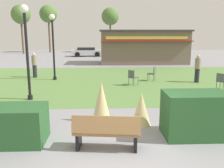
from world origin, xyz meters
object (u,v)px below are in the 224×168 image
object	(u,v)px
park_bench	(107,132)
parked_car_center_slot	(126,51)
lamppost_far	(53,39)
cafe_chair_west	(132,76)
cafe_chair_center	(153,73)
person_strolling	(34,65)
parked_car_east_slot	(162,51)
lamppost_mid	(26,41)
cafe_chair_east	(221,80)
tree_right_bg	(110,17)
tree_left_bg	(48,14)
person_standing	(197,68)
food_kiosk	(144,47)
parked_car_west_slot	(87,51)
tree_center_bg	(21,15)

from	to	relation	value
park_bench	parked_car_center_slot	bearing A→B (deg)	83.28
lamppost_far	cafe_chair_west	world-z (taller)	lamppost_far
cafe_chair_center	person_strolling	world-z (taller)	person_strolling
cafe_chair_center	parked_car_east_slot	xyz separation A→B (m)	(5.04, 17.96, 0.12)
lamppost_mid	cafe_chair_east	world-z (taller)	lamppost_mid
lamppost_far	parked_car_center_slot	size ratio (longest dim) A/B	0.98
cafe_chair_west	tree_right_bg	size ratio (longest dim) A/B	0.12
tree_left_bg	park_bench	bearing A→B (deg)	-76.11
lamppost_far	person_standing	xyz separation A→B (m)	(8.88, -1.24, -1.74)
lamppost_mid	cafe_chair_center	size ratio (longest dim) A/B	4.64
cafe_chair_west	lamppost_mid	bearing A→B (deg)	-149.86
cafe_chair_east	person_standing	bearing A→B (deg)	103.52
cafe_chair_east	tree_right_bg	xyz separation A→B (m)	(-4.91, 27.89, 5.15)
cafe_chair_west	parked_car_center_slot	size ratio (longest dim) A/B	0.21
tree_left_bg	cafe_chair_east	bearing A→B (deg)	-62.36
lamppost_mid	cafe_chair_west	bearing A→B (deg)	30.14
cafe_chair_west	person_strolling	world-z (taller)	person_strolling
lamppost_far	tree_left_bg	size ratio (longest dim) A/B	0.55
lamppost_far	food_kiosk	distance (m)	11.62
cafe_chair_center	tree_left_bg	bearing A→B (deg)	114.55
person_standing	parked_car_center_slot	distance (m)	18.72
parked_car_east_slot	tree_right_bg	bearing A→B (deg)	133.23
lamppost_mid	person_standing	bearing A→B (deg)	21.75
lamppost_far	parked_car_west_slot	bearing A→B (deg)	86.57
cafe_chair_center	person_standing	xyz separation A→B (m)	(2.61, -0.58, 0.33)
park_bench	cafe_chair_west	distance (m)	8.11
food_kiosk	cafe_chair_west	bearing A→B (deg)	-102.77
cafe_chair_east	tree_left_bg	bearing A→B (deg)	117.64
lamppost_far	cafe_chair_east	distance (m)	10.16
park_bench	tree_center_bg	xyz separation A→B (m)	(-11.98, 31.70, 5.25)
parked_car_center_slot	tree_left_bg	xyz separation A→B (m)	(-11.84, 7.75, 5.42)
tree_right_bg	lamppost_mid	bearing A→B (deg)	-99.00
lamppost_mid	tree_center_bg	size ratio (longest dim) A/B	0.58
park_bench	cafe_chair_east	world-z (taller)	park_bench
lamppost_mid	tree_right_bg	size ratio (longest dim) A/B	0.58
lamppost_far	cafe_chair_west	distance (m)	5.60
parked_car_west_slot	food_kiosk	bearing A→B (deg)	-52.98
lamppost_far	cafe_chair_center	distance (m)	6.64
cafe_chair_east	parked_car_center_slot	xyz separation A→B (m)	(-3.01, 20.61, 0.12)
person_strolling	tree_left_bg	size ratio (longest dim) A/B	0.22
person_standing	parked_car_west_slot	bearing A→B (deg)	100.53
tree_center_bg	tree_right_bg	bearing A→B (deg)	11.79
lamppost_far	parked_car_east_slot	size ratio (longest dim) A/B	0.95
lamppost_mid	parked_car_west_slot	xyz separation A→B (m)	(1.23, 22.17, -1.96)
parked_car_west_slot	tree_center_bg	bearing A→B (deg)	155.41
parked_car_east_slot	person_strolling	bearing A→B (deg)	-128.08
parked_car_west_slot	parked_car_east_slot	world-z (taller)	same
cafe_chair_east	person_strolling	world-z (taller)	person_strolling
tree_right_bg	cafe_chair_center	bearing A→B (deg)	-85.91
park_bench	cafe_chair_east	size ratio (longest dim) A/B	1.96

